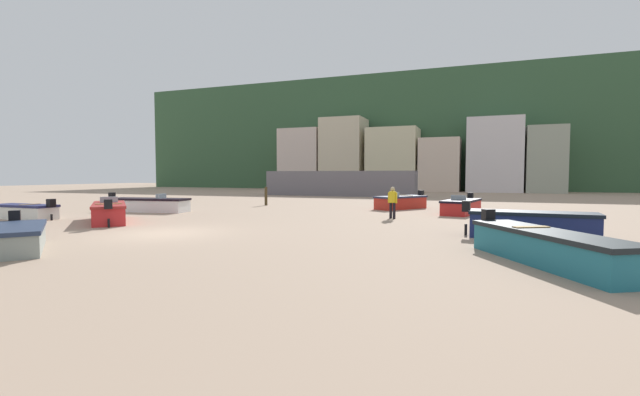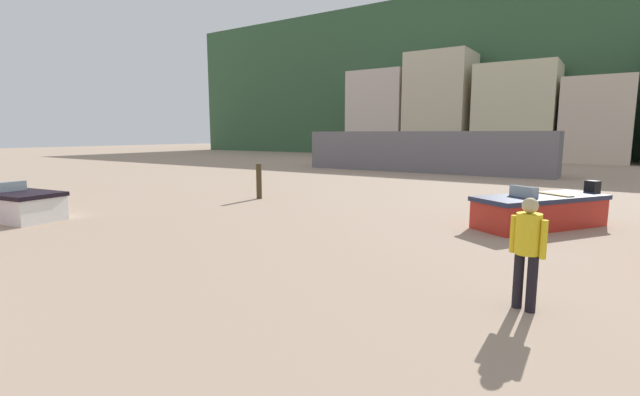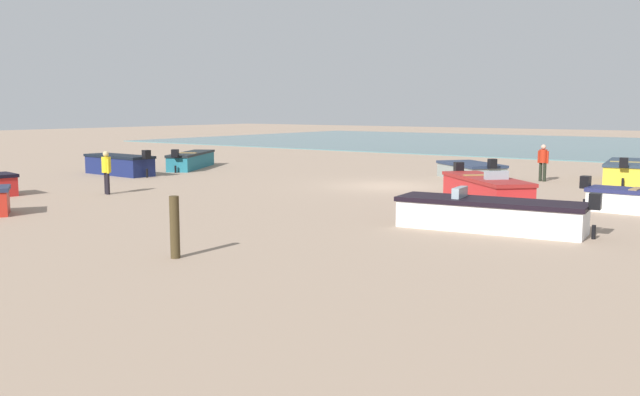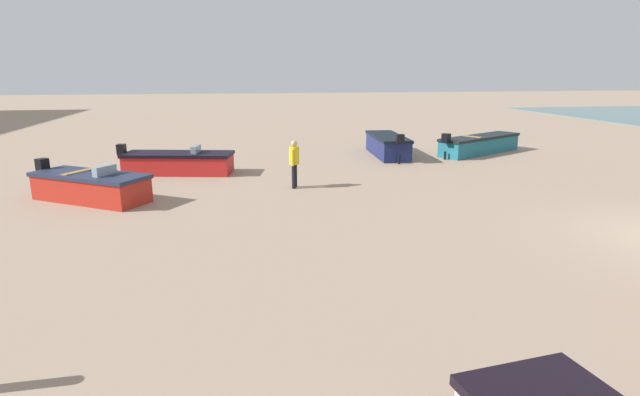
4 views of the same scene
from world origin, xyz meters
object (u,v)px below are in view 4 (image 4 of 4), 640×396
boat_red_1 (90,187)px  boat_red_3 (178,163)px  boat_navy_2 (388,145)px  beach_walker_distant (294,160)px  boat_teal_6 (479,145)px

boat_red_1 → boat_red_3: 4.46m
boat_navy_2 → boat_red_3: bearing=-160.3°
boat_red_1 → beach_walker_distant: bearing=129.1°
beach_walker_distant → boat_teal_6: bearing=-39.8°
boat_red_3 → boat_teal_6: size_ratio=0.89×
boat_red_3 → beach_walker_distant: 5.25m
boat_navy_2 → boat_teal_6: size_ratio=0.88×
boat_navy_2 → beach_walker_distant: beach_walker_distant is taller
boat_navy_2 → boat_red_3: boat_navy_2 is taller
boat_red_3 → boat_teal_6: bearing=111.8°
boat_navy_2 → boat_teal_6: (-0.15, -4.54, -0.05)m
boat_teal_6 → beach_walker_distant: (-5.68, 9.64, 0.52)m
boat_red_1 → boat_red_3: boat_red_1 is taller
boat_navy_2 → boat_red_3: size_ratio=0.98×
boat_red_1 → boat_teal_6: bearing=144.7°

